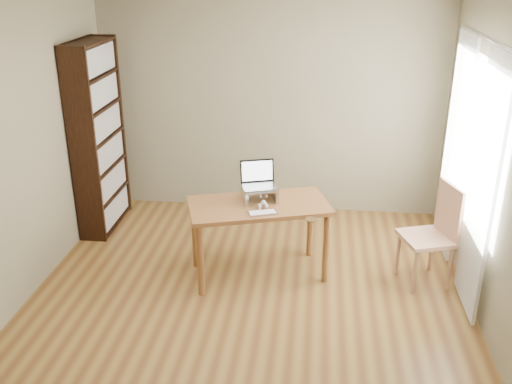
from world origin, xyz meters
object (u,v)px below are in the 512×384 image
bookshelf (98,137)px  keyboard (262,213)px  chair (435,232)px  desk (259,214)px  cat (262,193)px  laptop (260,180)px

bookshelf → keyboard: bearing=-30.6°
bookshelf → chair: (3.52, -0.90, -0.52)m
bookshelf → desk: size_ratio=1.46×
cat → chair: 1.65m
desk → laptop: 0.33m
bookshelf → chair: bearing=-14.3°
cat → laptop: bearing=118.3°
keyboard → chair: bearing=-9.9°
bookshelf → desk: bearing=-26.2°
cat → desk: bearing=-112.3°
laptop → cat: laptop is taller
desk → cat: size_ratio=3.05×
desk → chair: size_ratio=1.46×
keyboard → chair: chair is taller
bookshelf → desk: (1.88, -0.92, -0.41)m
bookshelf → cat: (1.90, -0.81, -0.24)m
desk → laptop: bearing=72.5°
keyboard → chair: 1.62m
desk → chair: (1.65, 0.02, -0.11)m
bookshelf → cat: bookshelf is taller
laptop → keyboard: (0.06, -0.36, -0.18)m
laptop → cat: 0.13m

